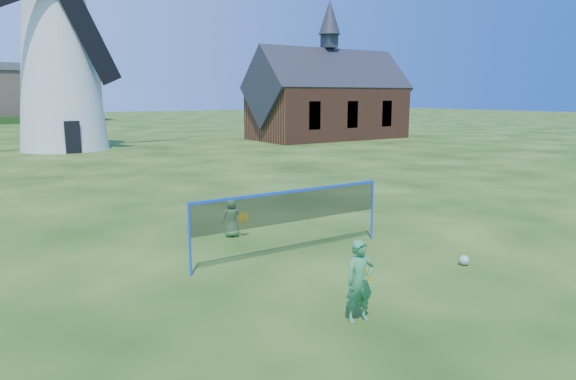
# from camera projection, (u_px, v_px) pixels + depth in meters

# --- Properties ---
(ground) EXTENTS (220.00, 220.00, 0.00)m
(ground) POSITION_uv_depth(u_px,v_px,m) (293.00, 258.00, 11.59)
(ground) COLOR black
(ground) RESTS_ON ground
(windmill) EXTENTS (13.33, 5.69, 17.65)m
(windmill) POSITION_uv_depth(u_px,v_px,m) (59.00, 60.00, 33.71)
(windmill) COLOR silver
(windmill) RESTS_ON ground
(chapel) EXTENTS (13.61, 6.60, 11.51)m
(chapel) POSITION_uv_depth(u_px,v_px,m) (328.00, 101.00, 43.24)
(chapel) COLOR brown
(chapel) RESTS_ON ground
(badminton_net) EXTENTS (5.05, 0.05, 1.55)m
(badminton_net) POSITION_uv_depth(u_px,v_px,m) (291.00, 208.00, 11.62)
(badminton_net) COLOR blue
(badminton_net) RESTS_ON ground
(player_girl) EXTENTS (0.69, 0.41, 1.38)m
(player_girl) POSITION_uv_depth(u_px,v_px,m) (360.00, 281.00, 8.27)
(player_girl) COLOR #35864B
(player_girl) RESTS_ON ground
(player_boy) EXTENTS (0.65, 0.48, 1.03)m
(player_boy) POSITION_uv_depth(u_px,v_px,m) (232.00, 218.00, 13.30)
(player_boy) COLOR #569447
(player_boy) RESTS_ON ground
(play_ball) EXTENTS (0.22, 0.22, 0.22)m
(play_ball) POSITION_uv_depth(u_px,v_px,m) (464.00, 260.00, 11.11)
(play_ball) COLOR green
(play_ball) RESTS_ON ground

